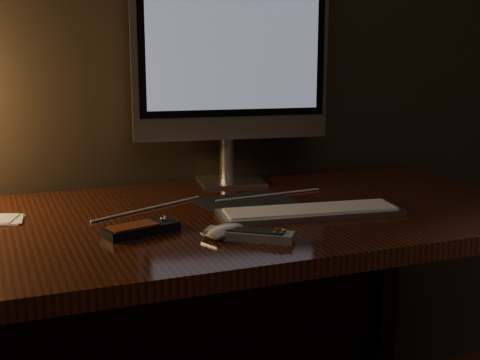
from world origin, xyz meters
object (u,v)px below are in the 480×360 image
object	(u,v)px
monitor	(231,62)
mouse	(226,232)
media_remote	(141,229)
desk	(188,259)
tv_remote	(249,235)
keyboard	(310,211)

from	to	relation	value
monitor	mouse	xyz separation A→B (m)	(-0.20, -0.48, -0.33)
mouse	media_remote	size ratio (longest dim) A/B	0.55
desk	monitor	world-z (taller)	monitor
mouse	tv_remote	xyz separation A→B (m)	(0.04, -0.04, 0.00)
keyboard	tv_remote	size ratio (longest dim) A/B	2.48
keyboard	mouse	xyz separation A→B (m)	(-0.24, -0.09, 0.00)
monitor	desk	bearing A→B (deg)	-122.68
media_remote	desk	bearing A→B (deg)	31.88
monitor	media_remote	distance (m)	0.63
media_remote	tv_remote	size ratio (longest dim) A/B	0.98
mouse	tv_remote	world-z (taller)	tv_remote
media_remote	mouse	bearing A→B (deg)	-44.02
monitor	keyboard	xyz separation A→B (m)	(0.05, -0.39, -0.33)
monitor	tv_remote	bearing A→B (deg)	-98.45
keyboard	mouse	world-z (taller)	mouse
desk	monitor	distance (m)	0.56
keyboard	monitor	bearing A→B (deg)	104.80
monitor	mouse	world-z (taller)	monitor
monitor	media_remote	world-z (taller)	monitor
monitor	media_remote	size ratio (longest dim) A/B	3.37
keyboard	tv_remote	bearing A→B (deg)	-140.21
media_remote	tv_remote	world-z (taller)	media_remote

